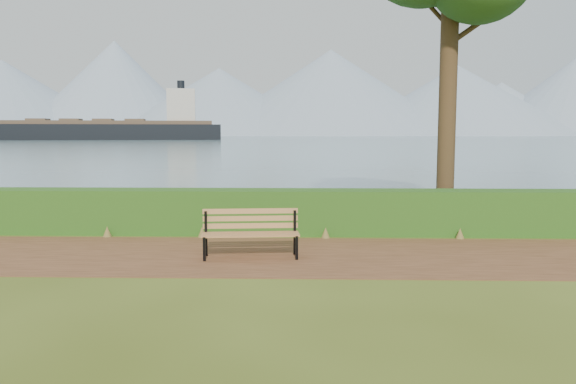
{
  "coord_description": "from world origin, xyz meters",
  "views": [
    {
      "loc": [
        1.14,
        -9.99,
        2.29
      ],
      "look_at": [
        0.81,
        1.2,
        1.1
      ],
      "focal_mm": 35.0,
      "sensor_mm": 36.0,
      "label": 1
    }
  ],
  "objects": [
    {
      "name": "water",
      "position": [
        0.0,
        260.0,
        0.01
      ],
      "size": [
        700.0,
        510.0,
        0.0
      ],
      "primitive_type": "cube",
      "color": "slate",
      "rests_on": "ground"
    },
    {
      "name": "cargo_ship",
      "position": [
        -55.02,
        159.31,
        2.96
      ],
      "size": [
        66.15,
        22.08,
        19.85
      ],
      "rotation": [
        0.0,
        0.0,
        0.18
      ],
      "color": "black",
      "rests_on": "ground"
    },
    {
      "name": "mountains",
      "position": [
        -9.17,
        406.05,
        27.7
      ],
      "size": [
        585.0,
        190.0,
        70.0
      ],
      "color": "#7D91A7",
      "rests_on": "ground"
    },
    {
      "name": "ground",
      "position": [
        0.0,
        0.0,
        0.0
      ],
      "size": [
        140.0,
        140.0,
        0.0
      ],
      "primitive_type": "plane",
      "color": "#424E16",
      "rests_on": "ground"
    },
    {
      "name": "path",
      "position": [
        0.0,
        0.3,
        0.01
      ],
      "size": [
        40.0,
        3.4,
        0.01
      ],
      "primitive_type": "cube",
      "color": "#51321B",
      "rests_on": "ground"
    },
    {
      "name": "hedge",
      "position": [
        0.0,
        2.6,
        0.5
      ],
      "size": [
        32.0,
        0.85,
        1.0
      ],
      "primitive_type": "cube",
      "color": "#1D4413",
      "rests_on": "ground"
    },
    {
      "name": "bench",
      "position": [
        0.15,
        0.15,
        0.51
      ],
      "size": [
        1.81,
        0.69,
        0.89
      ],
      "rotation": [
        0.0,
        0.0,
        0.1
      ],
      "color": "black",
      "rests_on": "ground"
    }
  ]
}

